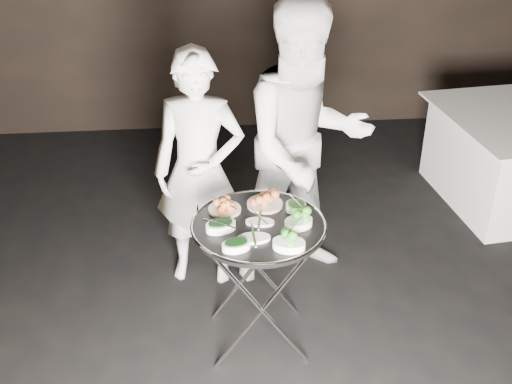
{
  "coord_description": "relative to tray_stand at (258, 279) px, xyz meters",
  "views": [
    {
      "loc": [
        -0.46,
        -2.65,
        2.74
      ],
      "look_at": [
        -0.18,
        0.44,
        0.95
      ],
      "focal_mm": 45.0,
      "sensor_mm": 36.0,
      "label": 1
    }
  ],
  "objects": [
    {
      "name": "spinach_bowl_a",
      "position": [
        -0.21,
        -0.04,
        0.41
      ],
      "size": [
        0.19,
        0.15,
        0.07
      ],
      "rotation": [
        0.0,
        0.0,
        0.28
      ],
      "color": "white",
      "rests_on": "serving_tray"
    },
    {
      "name": "asparagus_plate_b",
      "position": [
        -0.04,
        -0.15,
        0.39
      ],
      "size": [
        0.18,
        0.1,
        0.04
      ],
      "rotation": [
        0.0,
        0.0,
        0.02
      ],
      "color": "white",
      "rests_on": "serving_tray"
    },
    {
      "name": "greens_bowl",
      "position": [
        0.23,
        0.13,
        0.4
      ],
      "size": [
        0.12,
        0.12,
        0.07
      ],
      "rotation": [
        0.0,
        0.0,
        -0.01
      ],
      "color": "white",
      "rests_on": "serving_tray"
    },
    {
      "name": "broccoli_bowl_a",
      "position": [
        0.21,
        -0.04,
        0.4
      ],
      "size": [
        0.19,
        0.16,
        0.07
      ],
      "rotation": [
        0.0,
        0.0,
        0.33
      ],
      "color": "white",
      "rests_on": "serving_tray"
    },
    {
      "name": "asparagus_plate_a",
      "position": [
        0.01,
        0.01,
        0.39
      ],
      "size": [
        0.17,
        0.11,
        0.03
      ],
      "rotation": [
        0.0,
        0.0,
        -0.17
      ],
      "color": "white",
      "rests_on": "serving_tray"
    },
    {
      "name": "serving_utensils",
      "position": [
        0.02,
        0.07,
        0.43
      ],
      "size": [
        0.59,
        0.44,
        0.01
      ],
      "color": "silver",
      "rests_on": "serving_tray"
    },
    {
      "name": "potato_plate_a",
      "position": [
        -0.18,
        0.16,
        0.4
      ],
      "size": [
        0.2,
        0.2,
        0.07
      ],
      "rotation": [
        0.0,
        0.0,
        0.42
      ],
      "color": "beige",
      "rests_on": "serving_tray"
    },
    {
      "name": "tray_stand",
      "position": [
        0.0,
        0.0,
        0.0
      ],
      "size": [
        0.55,
        0.47,
        0.81
      ],
      "rotation": [
        0.0,
        0.0,
        -0.17
      ],
      "color": "silver",
      "rests_on": "floor"
    },
    {
      "name": "potato_plate_b",
      "position": [
        0.05,
        0.2,
        0.41
      ],
      "size": [
        0.21,
        0.21,
        0.08
      ],
      "rotation": [
        0.0,
        0.0,
        -0.26
      ],
      "color": "beige",
      "rests_on": "serving_tray"
    },
    {
      "name": "spinach_bowl_b",
      "position": [
        -0.14,
        -0.22,
        0.4
      ],
      "size": [
        0.17,
        0.13,
        0.06
      ],
      "rotation": [
        0.0,
        0.0,
        0.25
      ],
      "color": "white",
      "rests_on": "serving_tray"
    },
    {
      "name": "broccoli_bowl_b",
      "position": [
        0.13,
        -0.24,
        0.41
      ],
      "size": [
        0.2,
        0.16,
        0.07
      ],
      "rotation": [
        0.0,
        0.0,
        -0.27
      ],
      "color": "white",
      "rests_on": "serving_tray"
    },
    {
      "name": "serving_tray",
      "position": [
        0.0,
        0.0,
        0.36
      ],
      "size": [
        0.75,
        0.75,
        0.04
      ],
      "color": "black",
      "rests_on": "tray_stand"
    },
    {
      "name": "waiter_left",
      "position": [
        -0.31,
        0.7,
        0.35
      ],
      "size": [
        0.64,
        0.47,
        1.61
      ],
      "primitive_type": "imported",
      "rotation": [
        0.0,
        0.0,
        -0.15
      ],
      "color": "silver",
      "rests_on": "floor"
    },
    {
      "name": "waiter_right",
      "position": [
        0.37,
        0.71,
        0.49
      ],
      "size": [
        1.07,
        0.93,
        1.9
      ],
      "primitive_type": "imported",
      "rotation": [
        0.0,
        0.0,
        0.25
      ],
      "color": "silver",
      "rests_on": "floor"
    },
    {
      "name": "floor",
      "position": [
        0.18,
        -0.29,
        -0.48
      ],
      "size": [
        6.0,
        7.0,
        0.05
      ],
      "primitive_type": "cube",
      "color": "black",
      "rests_on": "ground"
    }
  ]
}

